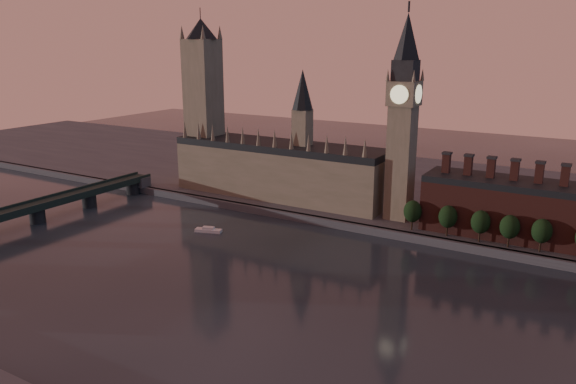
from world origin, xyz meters
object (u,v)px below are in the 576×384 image
object	(u,v)px
river_boat	(208,230)
westminster_bridge	(2,219)
victoria_tower	(203,98)
big_ben	(403,116)

from	to	relation	value
river_boat	westminster_bridge	bearing A→B (deg)	-165.34
westminster_bridge	victoria_tower	bearing A→B (deg)	73.44
victoria_tower	westminster_bridge	world-z (taller)	victoria_tower
victoria_tower	big_ben	world-z (taller)	victoria_tower
big_ben	westminster_bridge	world-z (taller)	big_ben
river_boat	big_ben	bearing A→B (deg)	19.95
victoria_tower	big_ben	size ratio (longest dim) A/B	1.01
victoria_tower	river_boat	world-z (taller)	victoria_tower
big_ben	river_boat	bearing A→B (deg)	-142.96
westminster_bridge	big_ben	bearing A→B (deg)	34.33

